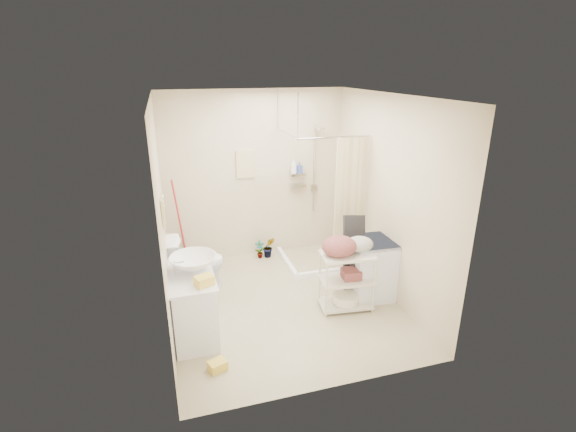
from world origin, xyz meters
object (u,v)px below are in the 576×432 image
Objects in this scene: toilet at (196,262)px; washing_machine at (370,268)px; vanity at (193,305)px; laundry_rack at (347,276)px.

toilet is 0.96× the size of washing_machine.
washing_machine is at bearing -107.77° from toilet.
laundry_rack is (1.88, 0.05, 0.06)m from vanity.
toilet is 2.05m from laundry_rack.
laundry_rack is (1.76, -1.05, 0.07)m from toilet.
washing_machine is 0.46m from laundry_rack.
washing_machine is at bearing 30.85° from laundry_rack.
washing_machine reaches higher than vanity.
washing_machine is 0.88× the size of laundry_rack.
vanity is 1.88m from laundry_rack.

